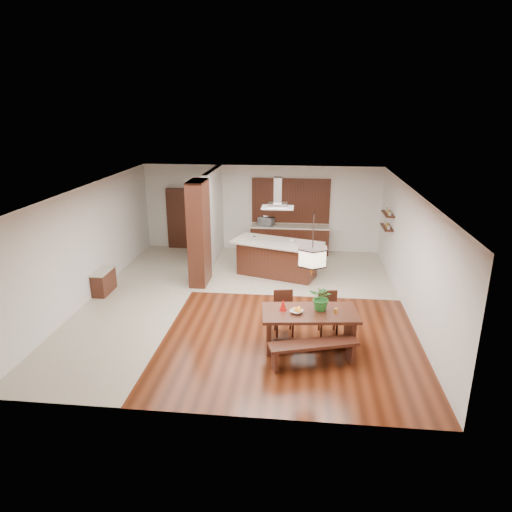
# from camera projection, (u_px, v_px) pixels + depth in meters

# --- Properties ---
(room_shell) EXTENTS (9.00, 9.04, 2.92)m
(room_shell) POSITION_uv_depth(u_px,v_px,m) (244.00, 224.00, 11.04)
(room_shell) COLOR #3C180A
(room_shell) RESTS_ON ground
(tile_hallway) EXTENTS (2.50, 9.00, 0.01)m
(tile_hallway) POSITION_uv_depth(u_px,v_px,m) (141.00, 297.00, 11.96)
(tile_hallway) COLOR beige
(tile_hallway) RESTS_ON ground
(tile_kitchen) EXTENTS (5.50, 4.00, 0.01)m
(tile_kitchen) POSITION_uv_depth(u_px,v_px,m) (295.00, 270.00, 13.92)
(tile_kitchen) COLOR beige
(tile_kitchen) RESTS_ON ground
(soffit_band) EXTENTS (8.00, 9.00, 0.02)m
(soffit_band) POSITION_uv_depth(u_px,v_px,m) (243.00, 190.00, 10.78)
(soffit_band) COLOR #432010
(soffit_band) RESTS_ON room_shell
(partition_pier) EXTENTS (0.45, 1.00, 2.90)m
(partition_pier) POSITION_uv_depth(u_px,v_px,m) (199.00, 233.00, 12.50)
(partition_pier) COLOR black
(partition_pier) RESTS_ON ground
(partition_stub) EXTENTS (0.18, 2.40, 2.90)m
(partition_stub) POSITION_uv_depth(u_px,v_px,m) (214.00, 216.00, 14.48)
(partition_stub) COLOR silver
(partition_stub) RESTS_ON ground
(hallway_console) EXTENTS (0.37, 0.88, 0.63)m
(hallway_console) POSITION_uv_depth(u_px,v_px,m) (104.00, 282.00, 12.16)
(hallway_console) COLOR black
(hallway_console) RESTS_ON ground
(hallway_doorway) EXTENTS (1.10, 0.20, 2.10)m
(hallway_doorway) POSITION_uv_depth(u_px,v_px,m) (183.00, 219.00, 15.78)
(hallway_doorway) COLOR black
(hallway_doorway) RESTS_ON ground
(rear_counter) EXTENTS (2.60, 0.62, 0.95)m
(rear_counter) POSITION_uv_depth(u_px,v_px,m) (290.00, 239.00, 15.40)
(rear_counter) COLOR black
(rear_counter) RESTS_ON ground
(kitchen_window) EXTENTS (2.60, 0.08, 1.50)m
(kitchen_window) POSITION_uv_depth(u_px,v_px,m) (291.00, 201.00, 15.24)
(kitchen_window) COLOR #A36B31
(kitchen_window) RESTS_ON room_shell
(shelf_lower) EXTENTS (0.26, 0.90, 0.04)m
(shelf_lower) POSITION_uv_depth(u_px,v_px,m) (387.00, 227.00, 13.31)
(shelf_lower) COLOR black
(shelf_lower) RESTS_ON room_shell
(shelf_upper) EXTENTS (0.26, 0.90, 0.04)m
(shelf_upper) POSITION_uv_depth(u_px,v_px,m) (388.00, 214.00, 13.19)
(shelf_upper) COLOR black
(shelf_upper) RESTS_ON room_shell
(dining_table) EXTENTS (2.03, 1.18, 0.81)m
(dining_table) POSITION_uv_depth(u_px,v_px,m) (310.00, 321.00, 9.34)
(dining_table) COLOR black
(dining_table) RESTS_ON ground
(dining_bench) EXTENTS (1.77, 0.87, 0.49)m
(dining_bench) POSITION_uv_depth(u_px,v_px,m) (313.00, 354.00, 8.78)
(dining_bench) COLOR black
(dining_bench) RESTS_ON ground
(dining_chair_left) EXTENTS (0.49, 0.49, 0.96)m
(dining_chair_left) POSITION_uv_depth(u_px,v_px,m) (284.00, 313.00, 9.93)
(dining_chair_left) COLOR black
(dining_chair_left) RESTS_ON ground
(dining_chair_right) EXTENTS (0.46, 0.46, 0.95)m
(dining_chair_right) POSITION_uv_depth(u_px,v_px,m) (328.00, 314.00, 9.94)
(dining_chair_right) COLOR black
(dining_chair_right) RESTS_ON ground
(pendant_lantern) EXTENTS (0.64, 0.64, 1.31)m
(pendant_lantern) POSITION_uv_depth(u_px,v_px,m) (313.00, 244.00, 8.81)
(pendant_lantern) COLOR #FFEAC3
(pendant_lantern) RESTS_ON room_shell
(foliage_plant) EXTENTS (0.62, 0.59, 0.54)m
(foliage_plant) POSITION_uv_depth(u_px,v_px,m) (322.00, 298.00, 9.25)
(foliage_plant) COLOR #226824
(foliage_plant) RESTS_ON dining_table
(fruit_bowl) EXTENTS (0.33, 0.33, 0.06)m
(fruit_bowl) POSITION_uv_depth(u_px,v_px,m) (296.00, 312.00, 9.19)
(fruit_bowl) COLOR #B7ADA0
(fruit_bowl) RESTS_ON dining_table
(napkin_cone) EXTENTS (0.19, 0.19, 0.24)m
(napkin_cone) POSITION_uv_depth(u_px,v_px,m) (283.00, 305.00, 9.30)
(napkin_cone) COLOR #B8110D
(napkin_cone) RESTS_ON dining_table
(gold_ornament) EXTENTS (0.09, 0.09, 0.10)m
(gold_ornament) POSITION_uv_depth(u_px,v_px,m) (336.00, 311.00, 9.18)
(gold_ornament) COLOR gold
(gold_ornament) RESTS_ON dining_table
(kitchen_island) EXTENTS (2.78, 1.86, 1.06)m
(kitchen_island) POSITION_uv_depth(u_px,v_px,m) (277.00, 258.00, 13.31)
(kitchen_island) COLOR black
(kitchen_island) RESTS_ON ground
(range_hood) EXTENTS (0.90, 0.55, 0.87)m
(range_hood) POSITION_uv_depth(u_px,v_px,m) (278.00, 193.00, 12.71)
(range_hood) COLOR silver
(range_hood) RESTS_ON room_shell
(island_cup) EXTENTS (0.13, 0.13, 0.10)m
(island_cup) POSITION_uv_depth(u_px,v_px,m) (292.00, 241.00, 13.03)
(island_cup) COLOR silver
(island_cup) RESTS_ON kitchen_island
(microwave) EXTENTS (0.59, 0.51, 0.27)m
(microwave) POSITION_uv_depth(u_px,v_px,m) (266.00, 221.00, 15.26)
(microwave) COLOR silver
(microwave) RESTS_ON rear_counter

